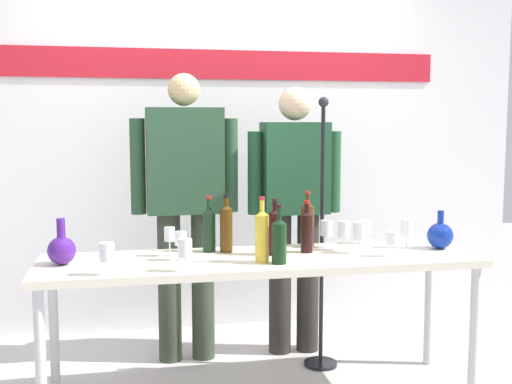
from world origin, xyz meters
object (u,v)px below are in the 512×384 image
Objects in this scene: wine_bottle_1 at (307,230)px; wine_glass_left_1 at (107,253)px; wine_bottle_6 at (262,235)px; wine_glass_left_3 at (181,239)px; decanter_blue_right at (440,235)px; wine_bottle_5 at (275,230)px; wine_bottle_3 at (226,227)px; microphone_stand at (321,277)px; wine_glass_right_4 at (344,230)px; wine_bottle_0 at (308,222)px; decanter_blue_left at (62,249)px; display_table at (262,269)px; presenter_left at (185,196)px; wine_glass_left_2 at (185,248)px; presenter_right at (294,203)px; wine_glass_right_1 at (366,227)px; wine_glass_right_2 at (360,231)px; wine_glass_right_3 at (393,239)px; wine_bottle_2 at (209,228)px; wine_glass_right_0 at (326,229)px; wine_glass_right_5 at (407,228)px; wine_glass_left_0 at (170,235)px; wine_bottle_4 at (279,239)px.

wine_bottle_1 is 1.86× the size of wine_glass_left_1.
wine_bottle_6 is 2.23× the size of wine_glass_left_3.
decanter_blue_right is 0.71× the size of wine_bottle_5.
microphone_stand is (0.60, 0.20, -0.36)m from wine_bottle_3.
wine_bottle_0 is at bearing 134.59° from wine_glass_right_4.
decanter_blue_left is at bearing 130.63° from wine_glass_left_1.
wine_glass_right_4 reaches higher than display_table.
presenter_left is at bearing 125.82° from wine_bottle_5.
wine_bottle_0 is at bearing 33.34° from wine_glass_left_2.
wine_bottle_6 is at bearing -116.06° from presenter_right.
wine_glass_left_2 is at bearing -160.15° from wine_glass_right_4.
wine_glass_right_1 is 0.28m from wine_glass_right_2.
wine_glass_left_1 is (-0.78, -0.24, 0.17)m from display_table.
wine_glass_right_3 is (1.45, 0.12, -0.01)m from wine_glass_left_1.
presenter_left reaches higher than wine_glass_right_2.
presenter_right is at bearing 35.97° from wine_bottle_2.
wine_bottle_1 is (-0.76, 0.05, 0.05)m from decanter_blue_right.
wine_glass_right_1 is at bearing -50.10° from presenter_right.
wine_bottle_3 is at bearing 161.54° from wine_glass_right_3.
decanter_blue_right is 1.44m from wine_glass_left_3.
wine_glass_right_3 is (0.36, -0.37, -0.04)m from wine_bottle_0.
wine_glass_right_1 reaches higher than wine_glass_right_3.
decanter_blue_left is at bearing 171.90° from wine_bottle_6.
display_table is 0.78m from presenter_left.
presenter_right is at bearing 98.38° from wine_glass_right_0.
wine_bottle_1 reaches higher than wine_glass_left_1.
presenter_right reaches higher than wine_glass_right_5.
presenter_left is 5.29× the size of wine_bottle_6.
wine_glass_left_3 is 0.98m from microphone_stand.
presenter_right is at bearing 48.72° from wine_glass_left_2.
wine_glass_left_0 is at bearing -147.90° from presenter_right.
wine_bottle_0 reaches higher than wine_glass_left_3.
wine_glass_right_0 is at bearing 126.47° from wine_glass_right_4.
wine_glass_left_1 is (-0.75, -0.13, -0.04)m from wine_bottle_6.
wine_bottle_1 reaches higher than display_table.
wine_glass_right_1 is at bearing 18.49° from wine_glass_left_1.
wine_glass_left_1 is 1.14× the size of wine_glass_right_3.
wine_bottle_6 is at bearing -8.10° from decanter_blue_left.
microphone_stand reaches higher than wine_bottle_3.
wine_glass_right_3 is (0.93, -0.32, -0.03)m from wine_bottle_2.
wine_bottle_0 is at bearing 10.27° from wine_bottle_3.
wine_bottle_2 is 0.10m from wine_bottle_3.
wine_glass_left_0 is at bearing 49.58° from wine_glass_left_1.
wine_bottle_6 is 0.52m from wine_glass_right_0.
wine_bottle_4 is 0.21m from wine_bottle_5.
decanter_blue_right is 0.76× the size of wine_bottle_1.
wine_bottle_5 reaches higher than wine_glass_left_1.
microphone_stand is at bearing 45.82° from wine_bottle_6.
wine_bottle_5 is 0.19m from wine_bottle_6.
wine_glass_right_1 is 0.24m from wine_glass_right_4.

